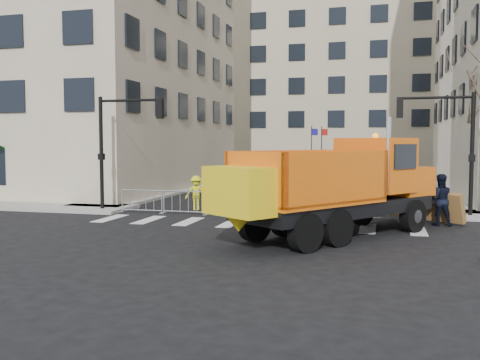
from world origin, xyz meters
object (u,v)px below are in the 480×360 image
(cop_b, at_px, (440,200))
(cop_c, at_px, (412,201))
(plow_truck, at_px, (333,184))
(worker, at_px, (196,193))
(cop_a, at_px, (414,204))
(newspaper_box, at_px, (443,205))

(cop_b, relative_size, cop_c, 1.05)
(plow_truck, bearing_deg, cop_c, -2.88)
(cop_b, height_order, worker, cop_b)
(cop_b, bearing_deg, cop_c, 7.36)
(cop_a, distance_m, cop_b, 0.99)
(worker, bearing_deg, plow_truck, -58.71)
(worker, distance_m, newspaper_box, 10.73)
(plow_truck, height_order, newspaper_box, plow_truck)
(cop_c, height_order, newspaper_box, cop_c)
(plow_truck, bearing_deg, newspaper_box, -4.60)
(cop_b, bearing_deg, plow_truck, 39.19)
(cop_b, height_order, newspaper_box, cop_b)
(cop_b, xyz_separation_m, worker, (-10.50, 1.09, -0.08))
(cop_a, height_order, worker, worker)
(plow_truck, relative_size, worker, 6.50)
(cop_a, relative_size, cop_b, 0.81)
(plow_truck, relative_size, cop_c, 5.29)
(worker, height_order, newspaper_box, worker)
(cop_a, relative_size, worker, 1.04)
(cop_b, relative_size, worker, 1.28)
(cop_c, relative_size, newspaper_box, 1.77)
(newspaper_box, bearing_deg, cop_c, -139.05)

